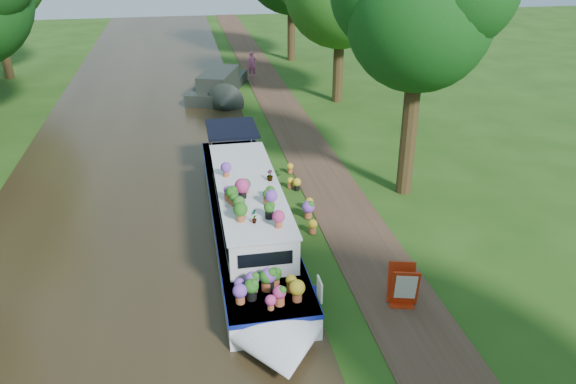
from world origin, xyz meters
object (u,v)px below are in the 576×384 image
Objects in this scene: second_boat at (219,85)px; sandwich_board at (403,287)px; pedestrian_pink at (252,65)px; plant_boat at (249,215)px.

sandwich_board is (3.16, -21.05, -0.03)m from second_boat.
second_boat is at bearing -121.50° from pedestrian_pink.
plant_boat is 16.91m from second_boat.
second_boat is at bearing 113.48° from sandwich_board.
second_boat is (0.32, 16.91, -0.28)m from plant_boat.
pedestrian_pink is (-0.73, 24.81, 0.31)m from sandwich_board.
sandwich_board is 24.82m from pedestrian_pink.
plant_boat reaches higher than second_boat.
second_boat is 4.74× the size of pedestrian_pink.
plant_boat is 12.07× the size of sandwich_board.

